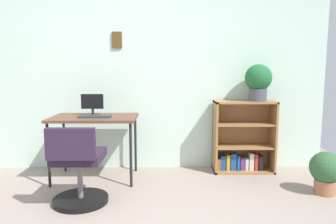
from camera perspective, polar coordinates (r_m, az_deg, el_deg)
The scene contains 8 objects.
wall_back at distance 4.06m, azimuth -8.73°, elevation 7.86°, with size 5.20×0.12×2.56m.
desk at distance 3.68m, azimuth -13.23°, elevation -1.72°, with size 0.96×0.62×0.73m.
monitor at distance 3.74m, azimuth -13.57°, elevation 1.21°, with size 0.26×0.18×0.25m.
keyboard at distance 3.60m, azimuth -13.16°, elevation -0.80°, with size 0.36×0.13×0.02m, color #273436.
office_chair at distance 3.08m, azimuth -16.02°, elevation -10.16°, with size 0.52×0.55×0.77m.
bookshelf_low at distance 4.04m, azimuth 13.36°, elevation -4.96°, with size 0.74×0.30×0.88m.
potted_plant_on_shelf at distance 3.94m, azimuth 16.07°, elevation 5.48°, with size 0.32×0.32×0.44m.
potted_plant_floor at distance 3.61m, azimuth 26.74°, elevation -9.48°, with size 0.32×0.32×0.44m.
Camera 1 is at (0.57, -1.87, 1.26)m, focal length 33.54 mm.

